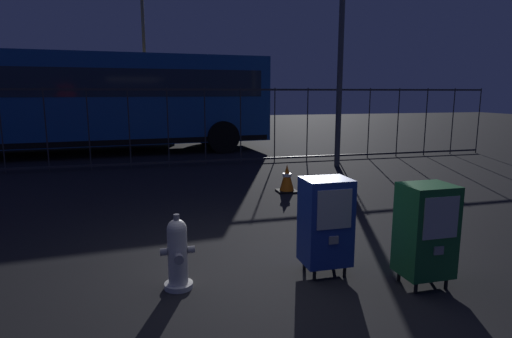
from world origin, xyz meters
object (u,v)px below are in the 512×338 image
Objects in this scene: newspaper_box_primary at (426,230)px; street_light_far_left at (143,30)px; bus_near at (96,98)px; newspaper_box_secondary at (326,221)px; traffic_cone at (287,179)px; bus_far at (38,97)px; fire_hydrant at (178,254)px.

street_light_far_left is at bearing 97.96° from newspaper_box_primary.
newspaper_box_secondary is at bearing -77.39° from bus_near.
newspaper_box_primary is 0.13× the size of street_light_far_left.
newspaper_box_primary is at bearing -82.04° from street_light_far_left.
street_light_far_left is (-2.38, 12.74, 4.33)m from traffic_cone.
street_light_far_left reaches higher than traffic_cone.
bus_far reaches higher than traffic_cone.
newspaper_box_secondary is 16.95m from street_light_far_left.
traffic_cone is at bearing 89.75° from newspaper_box_primary.
newspaper_box_primary reaches higher than fire_hydrant.
fire_hydrant is 2.42m from newspaper_box_primary.
newspaper_box_primary is (2.34, -0.56, 0.22)m from fire_hydrant.
fire_hydrant is at bearing 178.31° from newspaper_box_secondary.
street_light_far_left is at bearing 95.37° from newspaper_box_secondary.
bus_near is 4.47m from bus_far.
bus_far reaches higher than newspaper_box_secondary.
newspaper_box_primary is at bearing -32.04° from newspaper_box_secondary.
fire_hydrant is at bearing -70.82° from bus_far.
bus_far is 5.49m from street_light_far_left.
street_light_far_left is (-2.36, 16.90, 4.01)m from newspaper_box_primary.
fire_hydrant is 4.31m from traffic_cone.
bus_near is at bearing 99.01° from fire_hydrant.
bus_near is 1.00× the size of bus_far.
newspaper_box_secondary is 0.10× the size of bus_near.
street_light_far_left is (-1.54, 16.39, 4.01)m from newspaper_box_secondary.
traffic_cone is 0.05× the size of bus_near.
traffic_cone is 7.74m from bus_near.
bus_far is (-3.99, 13.87, 1.36)m from fire_hydrant.
bus_far is at bearing 113.70° from newspaper_box_primary.
bus_far reaches higher than newspaper_box_primary.
street_light_far_left reaches higher than bus_near.
newspaper_box_secondary is 10.67m from bus_near.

